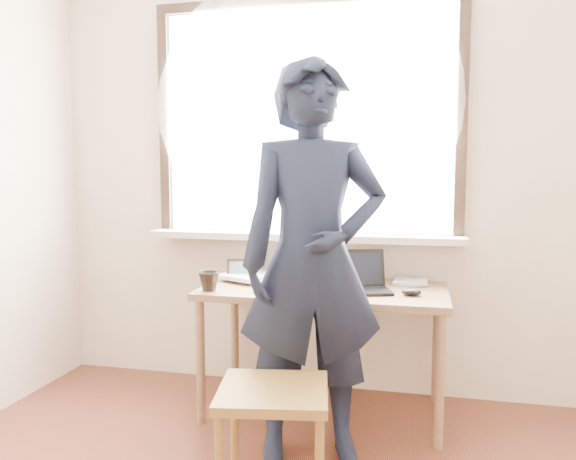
% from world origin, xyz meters
% --- Properties ---
extents(room_shell, '(3.52, 4.02, 2.61)m').
position_xyz_m(room_shell, '(-0.02, 0.20, 1.64)').
color(room_shell, beige).
rests_on(room_shell, ground).
extents(desk, '(1.29, 0.64, 0.69)m').
position_xyz_m(desk, '(-0.02, 1.63, 0.62)').
color(desk, '#866143').
rests_on(desk, ground).
extents(laptop, '(0.36, 0.32, 0.21)m').
position_xyz_m(laptop, '(0.16, 1.59, 0.74)').
color(laptop, black).
rests_on(laptop, desk).
extents(mug_white, '(0.17, 0.17, 0.10)m').
position_xyz_m(mug_white, '(-0.14, 1.80, 0.74)').
color(mug_white, white).
rests_on(mug_white, desk).
extents(mug_dark, '(0.11, 0.11, 0.10)m').
position_xyz_m(mug_dark, '(-0.59, 1.41, 0.74)').
color(mug_dark, black).
rests_on(mug_dark, desk).
extents(mouse, '(0.10, 0.07, 0.04)m').
position_xyz_m(mouse, '(0.44, 1.53, 0.71)').
color(mouse, black).
rests_on(mouse, desk).
extents(desk_clutter, '(0.72, 0.53, 0.04)m').
position_xyz_m(desk_clutter, '(-0.25, 1.87, 0.71)').
color(desk_clutter, white).
rests_on(desk_clutter, desk).
extents(book_a, '(0.22, 0.30, 0.03)m').
position_xyz_m(book_a, '(-0.42, 1.89, 0.70)').
color(book_a, white).
rests_on(book_a, desk).
extents(book_b, '(0.19, 0.26, 0.02)m').
position_xyz_m(book_b, '(0.34, 1.88, 0.70)').
color(book_b, white).
rests_on(book_b, desk).
extents(picture_frame, '(0.14, 0.05, 0.11)m').
position_xyz_m(picture_frame, '(-0.53, 1.73, 0.75)').
color(picture_frame, black).
rests_on(picture_frame, desk).
extents(work_chair, '(0.50, 0.48, 0.44)m').
position_xyz_m(work_chair, '(-0.09, 0.81, 0.38)').
color(work_chair, olive).
rests_on(work_chair, ground).
extents(person, '(0.76, 0.62, 1.81)m').
position_xyz_m(person, '(0.01, 1.17, 0.90)').
color(person, black).
rests_on(person, ground).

